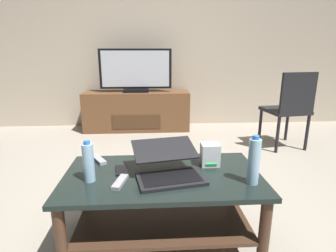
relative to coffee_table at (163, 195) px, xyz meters
The scene contains 13 objects.
ground_plane 0.45m from the coffee_table, 71.14° to the left, with size 7.68×7.68×0.00m, color #9E9384.
back_wall 3.02m from the coffee_table, 87.87° to the left, with size 6.40×0.12×2.80m, color #B2A38C.
coffee_table is the anchor object (origin of this frame).
media_cabinet 2.51m from the coffee_table, 96.20° to the left, with size 1.51×0.45×0.56m.
television 2.55m from the coffee_table, 96.25° to the left, with size 1.01×0.20×0.60m.
dining_chair 2.20m from the coffee_table, 45.44° to the left, with size 0.50×0.50×0.91m.
laptop 0.20m from the coffee_table, 33.54° to the right, with size 0.43×0.44×0.16m.
router_box 0.38m from the coffee_table, 20.84° to the left, with size 0.11×0.10×0.14m.
water_bottle_near 0.48m from the coffee_table, behind, with size 0.06×0.06×0.23m.
water_bottle_far 0.57m from the coffee_table, 16.35° to the right, with size 0.06×0.06×0.27m.
cell_phone 0.29m from the coffee_table, 166.98° to the left, with size 0.07×0.14×0.01m, color black.
tv_remote 0.30m from the coffee_table, 155.95° to the right, with size 0.04×0.16×0.02m, color #99999E.
soundbar_remote 0.48m from the coffee_table, 151.42° to the left, with size 0.04×0.16×0.02m, color #99999E.
Camera 1 is at (-0.16, -1.77, 1.15)m, focal length 29.37 mm.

